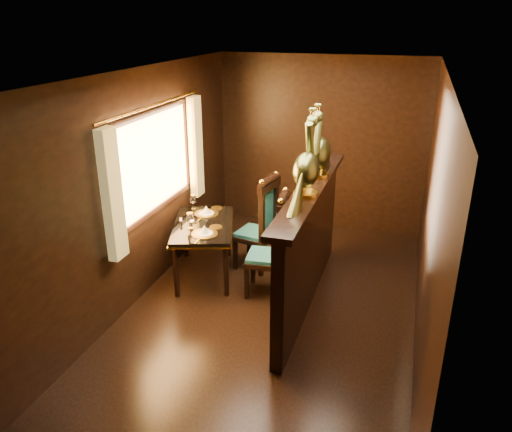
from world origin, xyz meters
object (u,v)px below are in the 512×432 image
object	(u,v)px
chair_right	(263,221)
chair_left	(276,242)
dining_table	(203,229)
peacock_left	(307,155)
peacock_right	(320,139)

from	to	relation	value
chair_right	chair_left	bearing A→B (deg)	-49.41
dining_table	peacock_left	distance (m)	1.84
dining_table	chair_left	distance (m)	0.97
peacock_left	peacock_right	world-z (taller)	peacock_left
chair_left	peacock_left	world-z (taller)	peacock_left
chair_left	peacock_right	world-z (taller)	peacock_right
chair_right	peacock_left	bearing A→B (deg)	-41.50
peacock_left	chair_left	bearing A→B (deg)	137.16
peacock_left	peacock_right	distance (m)	0.65
dining_table	chair_right	bearing A→B (deg)	10.78
peacock_right	chair_right	bearing A→B (deg)	160.90
chair_left	chair_right	distance (m)	0.62
chair_left	chair_right	size ratio (longest dim) A/B	0.99
chair_right	peacock_right	world-z (taller)	peacock_right
chair_left	chair_right	world-z (taller)	chair_right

